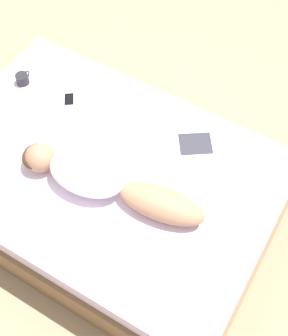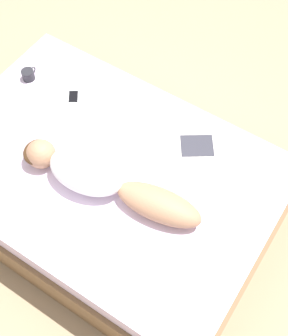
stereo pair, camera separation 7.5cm
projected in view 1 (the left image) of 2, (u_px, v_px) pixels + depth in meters
ground_plane at (109, 206)px, 3.58m from camera, size 12.00×12.00×0.00m
bed at (107, 188)px, 3.35m from camera, size 1.61×2.34×0.56m
person at (101, 180)px, 2.94m from camera, size 0.40×1.26×0.23m
open_magazine at (198, 160)px, 3.14m from camera, size 0.64×0.58×0.01m
coffee_mug at (23, 79)px, 3.48m from camera, size 0.13×0.09×0.08m
cell_phone at (69, 99)px, 3.42m from camera, size 0.15×0.14×0.01m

